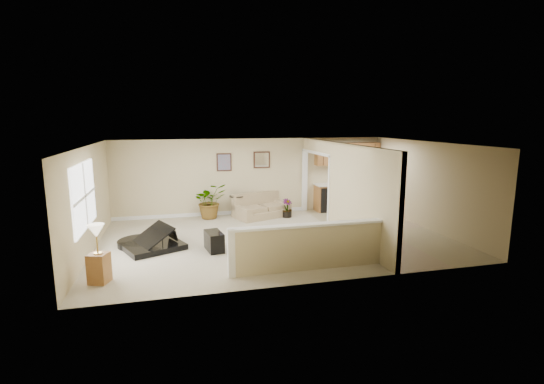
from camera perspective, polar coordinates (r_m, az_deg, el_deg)
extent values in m
plane|color=tan|center=(10.52, 0.49, -6.74)|extent=(9.00, 9.00, 0.00)
cube|color=#C3B285|center=(13.11, -2.79, 2.27)|extent=(9.00, 0.04, 2.50)
cube|color=#C3B285|center=(7.42, 6.33, -4.08)|extent=(9.00, 0.04, 2.50)
cube|color=#C3B285|center=(10.10, -25.06, -1.14)|extent=(0.04, 6.00, 2.50)
cube|color=#C3B285|center=(12.14, 21.53, 0.91)|extent=(0.04, 6.00, 2.50)
cube|color=silver|center=(10.07, 0.51, 6.99)|extent=(9.00, 6.00, 0.04)
cube|color=gray|center=(11.68, 15.69, -5.37)|extent=(2.70, 6.00, 0.01)
cube|color=#C3B285|center=(9.74, 12.61, -0.79)|extent=(0.12, 3.60, 2.50)
cube|color=#C3B285|center=(12.32, 6.59, 6.61)|extent=(0.12, 2.35, 0.40)
cube|color=#C3B285|center=(8.32, 5.52, -8.02)|extent=(3.30, 0.12, 0.95)
cube|color=white|center=(8.18, 5.58, -4.76)|extent=(3.40, 0.22, 0.05)
cube|color=white|center=(7.94, -5.92, -8.76)|extent=(0.14, 0.14, 1.00)
cube|color=white|center=(9.58, -25.62, -0.54)|extent=(0.05, 2.15, 1.45)
cube|color=#381F14|center=(12.87, -6.95, 4.30)|extent=(0.48, 0.03, 0.58)
cube|color=#835365|center=(12.85, -6.94, 4.29)|extent=(0.40, 0.01, 0.50)
cube|color=#381F14|center=(13.08, -1.50, 4.69)|extent=(0.55, 0.03, 0.55)
cube|color=silver|center=(13.06, -1.48, 4.68)|extent=(0.46, 0.01, 0.46)
cube|color=olive|center=(13.98, 10.87, -0.72)|extent=(2.30, 0.60, 0.90)
cube|color=silver|center=(13.90, 10.94, 1.18)|extent=(2.36, 0.65, 0.04)
cube|color=black|center=(13.66, 7.83, -0.97)|extent=(0.60, 0.60, 0.84)
cube|color=olive|center=(13.88, 10.87, 5.46)|extent=(2.30, 0.35, 0.75)
cube|color=black|center=(9.93, -16.99, -4.08)|extent=(1.65, 1.56, 0.27)
cylinder|color=black|center=(10.42, -17.60, -3.44)|extent=(1.12, 1.12, 0.27)
cube|color=white|center=(9.92, -12.49, -4.09)|extent=(0.55, 0.90, 0.02)
cube|color=black|center=(9.96, -17.55, -2.62)|extent=(1.36, 1.36, 0.61)
cube|color=black|center=(9.63, -8.38, -7.06)|extent=(0.45, 0.73, 0.46)
cube|color=tan|center=(12.78, -1.50, -2.54)|extent=(1.94, 1.50, 0.48)
cube|color=tan|center=(13.03, -1.86, -0.08)|extent=(1.69, 0.81, 0.50)
cube|color=tan|center=(12.57, -4.86, -1.24)|extent=(0.53, 0.98, 0.18)
cube|color=tan|center=(12.89, 1.77, -0.92)|extent=(0.53, 0.98, 0.18)
cylinder|color=black|center=(12.88, -5.09, -3.50)|extent=(0.34, 0.34, 0.03)
cylinder|color=black|center=(12.81, -5.11, -2.07)|extent=(0.03, 0.03, 0.67)
cylinder|color=black|center=(12.74, -5.13, -0.60)|extent=(0.48, 0.48, 0.03)
cylinder|color=black|center=(12.78, -8.91, -3.25)|extent=(0.32, 0.32, 0.23)
imported|color=#1A4615|center=(12.68, -8.97, -1.27)|extent=(1.19, 1.09, 1.13)
cylinder|color=black|center=(12.75, 2.16, -3.18)|extent=(0.31, 0.31, 0.22)
imported|color=#1A4615|center=(12.71, 2.17, -2.34)|extent=(0.40, 0.40, 0.60)
cube|color=olive|center=(8.39, -23.75, -10.05)|extent=(0.44, 0.44, 0.58)
cylinder|color=#B1893B|center=(8.29, -23.90, -8.08)|extent=(0.16, 0.16, 0.02)
cylinder|color=#B1893B|center=(8.24, -24.00, -6.79)|extent=(0.03, 0.03, 0.39)
cone|color=#FFF3D0|center=(8.17, -24.13, -5.16)|extent=(0.31, 0.31, 0.25)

